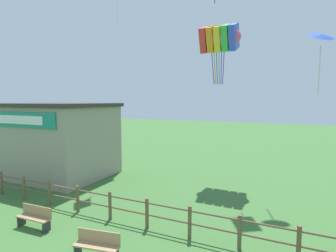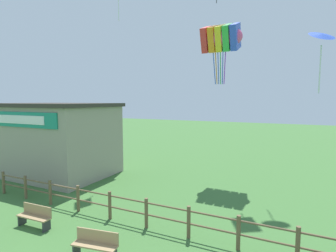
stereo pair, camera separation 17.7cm
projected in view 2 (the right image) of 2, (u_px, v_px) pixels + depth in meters
wooden_fence at (146, 211)px, 10.41m from camera, size 18.17×0.14×1.21m
seaside_building at (55, 138)px, 18.03m from camera, size 7.98×5.45×4.89m
park_bench_near_fence at (96, 244)px, 8.44m from camera, size 1.56×0.65×0.87m
park_bench_by_building at (35, 216)px, 10.49m from camera, size 1.53×0.47×0.87m
kite_rainbow_parafoil at (221, 38)px, 16.99m from camera, size 2.78×1.98×3.97m
kite_blue_delta at (322, 37)px, 9.56m from camera, size 1.22×1.19×2.38m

